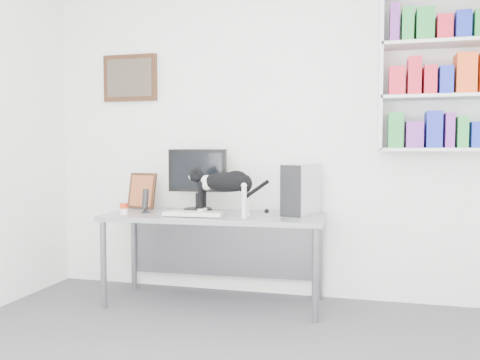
{
  "coord_description": "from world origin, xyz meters",
  "views": [
    {
      "loc": [
        0.85,
        -2.29,
        1.25
      ],
      "look_at": [
        -0.15,
        1.53,
        1.01
      ],
      "focal_mm": 38.0,
      "sensor_mm": 36.0,
      "label": 1
    }
  ],
  "objects_px": {
    "monitor": "(198,179)",
    "cat": "(225,193)",
    "speaker": "(145,200)",
    "leaning_print": "(142,190)",
    "bookshelf": "(450,70)",
    "pc_tower": "(301,190)",
    "soup_can": "(124,209)",
    "desk": "(215,259)",
    "keyboard": "(194,214)"
  },
  "relations": [
    {
      "from": "bookshelf",
      "to": "speaker",
      "type": "height_order",
      "value": "bookshelf"
    },
    {
      "from": "bookshelf",
      "to": "keyboard",
      "type": "xyz_separation_m",
      "value": [
        -1.9,
        -0.41,
        -1.1
      ]
    },
    {
      "from": "speaker",
      "to": "soup_can",
      "type": "distance_m",
      "value": 0.19
    },
    {
      "from": "bookshelf",
      "to": "pc_tower",
      "type": "bearing_deg",
      "value": -173.49
    },
    {
      "from": "leaning_print",
      "to": "cat",
      "type": "xyz_separation_m",
      "value": [
        0.86,
        -0.35,
        0.02
      ]
    },
    {
      "from": "keyboard",
      "to": "cat",
      "type": "bearing_deg",
      "value": 2.67
    },
    {
      "from": "cat",
      "to": "leaning_print",
      "type": "bearing_deg",
      "value": 164.2
    },
    {
      "from": "keyboard",
      "to": "soup_can",
      "type": "height_order",
      "value": "soup_can"
    },
    {
      "from": "speaker",
      "to": "leaning_print",
      "type": "xyz_separation_m",
      "value": [
        -0.16,
        0.27,
        0.06
      ]
    },
    {
      "from": "cat",
      "to": "soup_can",
      "type": "bearing_deg",
      "value": -170.24
    },
    {
      "from": "monitor",
      "to": "keyboard",
      "type": "height_order",
      "value": "monitor"
    },
    {
      "from": "soup_can",
      "to": "leaning_print",
      "type": "bearing_deg",
      "value": 94.14
    },
    {
      "from": "speaker",
      "to": "monitor",
      "type": "bearing_deg",
      "value": 41.29
    },
    {
      "from": "monitor",
      "to": "cat",
      "type": "relative_size",
      "value": 0.9
    },
    {
      "from": "desk",
      "to": "cat",
      "type": "bearing_deg",
      "value": -47.64
    },
    {
      "from": "bookshelf",
      "to": "pc_tower",
      "type": "relative_size",
      "value": 3.06
    },
    {
      "from": "keyboard",
      "to": "cat",
      "type": "xyz_separation_m",
      "value": [
        0.25,
        0.02,
        0.16
      ]
    },
    {
      "from": "monitor",
      "to": "bookshelf",
      "type": "bearing_deg",
      "value": -1.83
    },
    {
      "from": "bookshelf",
      "to": "pc_tower",
      "type": "xyz_separation_m",
      "value": [
        -1.1,
        -0.13,
        -0.92
      ]
    },
    {
      "from": "bookshelf",
      "to": "monitor",
      "type": "distance_m",
      "value": 2.16
    },
    {
      "from": "speaker",
      "to": "cat",
      "type": "distance_m",
      "value": 0.71
    },
    {
      "from": "soup_can",
      "to": "cat",
      "type": "xyz_separation_m",
      "value": [
        0.84,
        0.05,
        0.14
      ]
    },
    {
      "from": "desk",
      "to": "speaker",
      "type": "xyz_separation_m",
      "value": [
        -0.58,
        -0.06,
        0.47
      ]
    },
    {
      "from": "bookshelf",
      "to": "speaker",
      "type": "xyz_separation_m",
      "value": [
        -2.35,
        -0.32,
        -1.02
      ]
    },
    {
      "from": "speaker",
      "to": "cat",
      "type": "xyz_separation_m",
      "value": [
        0.71,
        -0.07,
        0.08
      ]
    },
    {
      "from": "bookshelf",
      "to": "leaning_print",
      "type": "distance_m",
      "value": 2.69
    },
    {
      "from": "monitor",
      "to": "desk",
      "type": "bearing_deg",
      "value": -46.36
    },
    {
      "from": "bookshelf",
      "to": "soup_can",
      "type": "relative_size",
      "value": 13.8
    },
    {
      "from": "keyboard",
      "to": "monitor",
      "type": "bearing_deg",
      "value": 101.75
    },
    {
      "from": "speaker",
      "to": "leaning_print",
      "type": "relative_size",
      "value": 0.63
    },
    {
      "from": "pc_tower",
      "to": "speaker",
      "type": "relative_size",
      "value": 1.98
    },
    {
      "from": "monitor",
      "to": "keyboard",
      "type": "distance_m",
      "value": 0.43
    },
    {
      "from": "pc_tower",
      "to": "speaker",
      "type": "height_order",
      "value": "pc_tower"
    },
    {
      "from": "desk",
      "to": "speaker",
      "type": "distance_m",
      "value": 0.74
    },
    {
      "from": "monitor",
      "to": "cat",
      "type": "xyz_separation_m",
      "value": [
        0.34,
        -0.32,
        -0.08
      ]
    },
    {
      "from": "pc_tower",
      "to": "leaning_print",
      "type": "height_order",
      "value": "pc_tower"
    },
    {
      "from": "bookshelf",
      "to": "speaker",
      "type": "distance_m",
      "value": 2.58
    },
    {
      "from": "bookshelf",
      "to": "soup_can",
      "type": "height_order",
      "value": "bookshelf"
    },
    {
      "from": "pc_tower",
      "to": "soup_can",
      "type": "xyz_separation_m",
      "value": [
        -1.39,
        -0.32,
        -0.16
      ]
    },
    {
      "from": "keyboard",
      "to": "cat",
      "type": "distance_m",
      "value": 0.3
    },
    {
      "from": "bookshelf",
      "to": "monitor",
      "type": "height_order",
      "value": "bookshelf"
    },
    {
      "from": "keyboard",
      "to": "leaning_print",
      "type": "xyz_separation_m",
      "value": [
        -0.62,
        0.37,
        0.14
      ]
    },
    {
      "from": "bookshelf",
      "to": "speaker",
      "type": "relative_size",
      "value": 6.03
    },
    {
      "from": "bookshelf",
      "to": "keyboard",
      "type": "bearing_deg",
      "value": -167.66
    },
    {
      "from": "leaning_print",
      "to": "bookshelf",
      "type": "bearing_deg",
      "value": 9.4
    },
    {
      "from": "bookshelf",
      "to": "leaning_print",
      "type": "bearing_deg",
      "value": -178.99
    },
    {
      "from": "pc_tower",
      "to": "speaker",
      "type": "distance_m",
      "value": 1.27
    },
    {
      "from": "desk",
      "to": "pc_tower",
      "type": "relative_size",
      "value": 4.32
    },
    {
      "from": "desk",
      "to": "pc_tower",
      "type": "height_order",
      "value": "pc_tower"
    },
    {
      "from": "leaning_print",
      "to": "pc_tower",
      "type": "bearing_deg",
      "value": 5.11
    }
  ]
}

